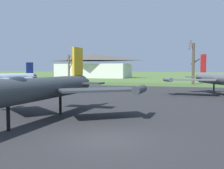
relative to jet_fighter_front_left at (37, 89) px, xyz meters
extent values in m
plane|color=#4C6B33|center=(5.47, -2.70, -2.12)|extent=(600.00, 600.00, 0.00)
cube|color=#28282B|center=(5.47, 11.91, -2.10)|extent=(91.69, 48.70, 0.05)
cube|color=#415D2A|center=(5.47, 42.26, -2.09)|extent=(151.69, 12.00, 0.06)
cylinder|color=#33383D|center=(0.00, 0.14, -0.03)|extent=(1.57, 12.65, 1.46)
cylinder|color=black|center=(0.06, 6.74, -0.03)|extent=(1.03, 0.81, 1.02)
ellipsoid|color=#19232D|center=(-0.02, -1.83, 0.37)|extent=(0.97, 1.83, 0.91)
cube|color=#33383D|center=(-3.26, 2.20, -0.14)|extent=(5.56, 5.08, 0.14)
cube|color=#33383D|center=(3.30, 2.14, -0.14)|extent=(5.58, 5.03, 0.14)
cylinder|color=#33383D|center=(5.87, 3.08, -0.14)|extent=(0.57, 2.34, 0.54)
cube|color=yellow|center=(0.05, 5.88, 1.85)|extent=(0.19, 1.64, 2.31)
cube|color=#33383D|center=(-1.18, 5.78, 0.08)|extent=(1.89, 1.38, 0.14)
cube|color=#33383D|center=(1.28, 5.76, 0.08)|extent=(1.89, 1.38, 0.14)
cylinder|color=black|center=(-0.02, -2.64, -1.44)|extent=(0.19, 0.19, 1.36)
cylinder|color=black|center=(0.03, 2.91, -1.44)|extent=(0.19, 0.19, 1.36)
cylinder|color=black|center=(9.93, 26.42, 0.01)|extent=(1.29, 1.18, 1.04)
cube|color=#565B60|center=(8.89, 20.19, -0.10)|extent=(5.91, 3.17, 0.14)
cylinder|color=#565B60|center=(5.96, 19.76, -0.10)|extent=(1.51, 2.39, 0.56)
cube|color=red|center=(10.27, 25.70, 2.03)|extent=(0.76, 1.35, 2.55)
cube|color=#565B60|center=(9.10, 24.93, 0.12)|extent=(2.56, 2.18, 0.14)
cube|color=#565B60|center=(11.60, 26.10, 0.12)|extent=(2.56, 2.18, 0.14)
cylinder|color=black|center=(11.58, 22.88, -1.43)|extent=(0.20, 0.20, 1.39)
cylinder|color=black|center=(-18.43, 26.71, -0.19)|extent=(1.18, 1.10, 0.94)
cube|color=#8EA3B2|center=(-17.96, 20.90, -0.29)|extent=(4.99, 2.18, 0.13)
cylinder|color=#8EA3B2|center=(-15.45, 20.35, -0.29)|extent=(1.46, 2.14, 0.50)
cube|color=navy|center=(-18.77, 26.07, 1.43)|extent=(0.75, 1.22, 1.90)
cube|color=#8EA3B2|center=(-19.87, 26.45, -0.09)|extent=(2.15, 1.94, 0.13)
cube|color=#8EA3B2|center=(-17.84, 25.37, -0.09)|extent=(2.15, 1.94, 0.13)
cylinder|color=black|center=(-20.10, 23.58, -1.49)|extent=(0.18, 0.18, 1.26)
cylinder|color=brown|center=(-21.44, 46.33, 1.34)|extent=(0.45, 0.45, 6.92)
cylinder|color=brown|center=(-21.79, 46.99, 3.95)|extent=(1.56, 0.97, 1.56)
cylinder|color=brown|center=(-21.11, 47.22, 2.44)|extent=(1.99, 0.90, 2.71)
cylinder|color=brown|center=(-21.20, 47.22, 3.35)|extent=(1.96, 0.68, 2.62)
cylinder|color=brown|center=(8.59, 44.93, 2.30)|extent=(0.56, 0.56, 8.85)
cylinder|color=brown|center=(7.82, 45.00, 6.35)|extent=(0.43, 1.77, 2.09)
cylinder|color=brown|center=(8.16, 44.81, 6.66)|extent=(0.46, 1.08, 1.58)
cylinder|color=brown|center=(9.02, 45.81, 2.85)|extent=(2.00, 1.16, 1.33)
cube|color=silver|center=(-28.64, 81.33, 0.51)|extent=(27.08, 14.09, 5.26)
pyramid|color=#4C4742|center=(-28.64, 81.33, 5.65)|extent=(28.44, 14.79, 2.52)
camera|label=1|loc=(9.55, -14.32, 1.24)|focal=42.75mm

